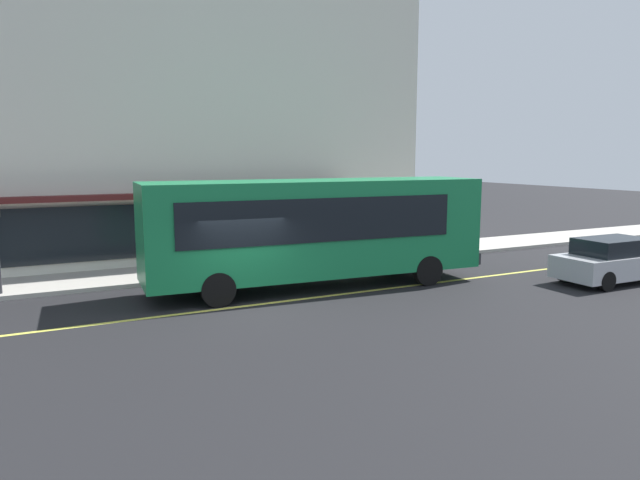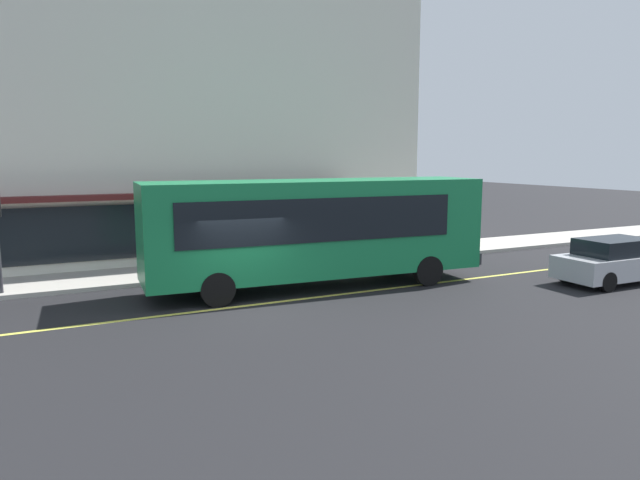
# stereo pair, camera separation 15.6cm
# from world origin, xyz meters

# --- Properties ---
(ground) EXTENTS (120.00, 120.00, 0.00)m
(ground) POSITION_xyz_m (0.00, 0.00, 0.00)
(ground) COLOR black
(sidewalk) EXTENTS (80.00, 2.94, 0.15)m
(sidewalk) POSITION_xyz_m (0.00, 5.26, 0.07)
(sidewalk) COLOR #B2ADA3
(sidewalk) RESTS_ON ground
(lane_centre_stripe) EXTENTS (36.00, 0.16, 0.01)m
(lane_centre_stripe) POSITION_xyz_m (0.00, 0.00, 0.00)
(lane_centre_stripe) COLOR #D8D14C
(lane_centre_stripe) RESTS_ON ground
(storefront_building) EXTENTS (27.67, 9.64, 15.96)m
(storefront_building) POSITION_xyz_m (-3.08, 11.25, 7.97)
(storefront_building) COLOR silver
(storefront_building) RESTS_ON ground
(bus) EXTENTS (11.27, 3.24, 3.50)m
(bus) POSITION_xyz_m (2.94, 1.20, 1.99)
(bus) COLOR #197F47
(bus) RESTS_ON ground
(car_silver) EXTENTS (4.32, 1.91, 1.52)m
(car_silver) POSITION_xyz_m (12.28, -2.62, 0.74)
(car_silver) COLOR #B7BABF
(car_silver) RESTS_ON ground
(pedestrian_by_curb) EXTENTS (0.34, 0.34, 1.81)m
(pedestrian_by_curb) POSITION_xyz_m (3.68, 6.31, 1.24)
(pedestrian_by_curb) COLOR black
(pedestrian_by_curb) RESTS_ON sidewalk
(pedestrian_waiting) EXTENTS (0.34, 0.34, 1.75)m
(pedestrian_waiting) POSITION_xyz_m (2.51, 4.73, 1.20)
(pedestrian_waiting) COLOR black
(pedestrian_waiting) RESTS_ON sidewalk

